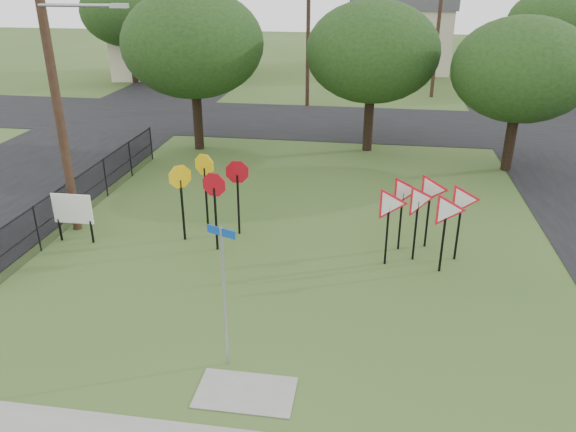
% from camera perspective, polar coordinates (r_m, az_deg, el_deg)
% --- Properties ---
extents(ground, '(140.00, 140.00, 0.00)m').
position_cam_1_polar(ground, '(13.87, -2.09, -11.04)').
color(ground, '#314F1D').
extents(street_left, '(8.00, 50.00, 0.02)m').
position_cam_1_polar(street_left, '(26.71, -23.97, 4.44)').
color(street_left, black).
rests_on(street_left, ground).
extents(street_far, '(60.00, 8.00, 0.02)m').
position_cam_1_polar(street_far, '(32.24, 4.65, 9.46)').
color(street_far, black).
rests_on(street_far, ground).
extents(curb_pad, '(2.00, 1.20, 0.02)m').
position_cam_1_polar(curb_pad, '(12.01, -4.33, -17.43)').
color(curb_pad, gray).
rests_on(curb_pad, ground).
extents(street_name_sign, '(0.63, 0.28, 3.28)m').
position_cam_1_polar(street_name_sign, '(11.72, -6.51, -7.48)').
color(street_name_sign, '#A0A3A9').
rests_on(street_name_sign, ground).
extents(stop_sign_cluster, '(2.30, 1.94, 2.51)m').
position_cam_1_polar(stop_sign_cluster, '(17.61, -7.99, 3.40)').
color(stop_sign_cluster, black).
rests_on(stop_sign_cluster, ground).
extents(yield_sign_cluster, '(3.11, 1.65, 2.44)m').
position_cam_1_polar(yield_sign_cluster, '(16.56, 13.69, 1.34)').
color(yield_sign_cluster, black).
rests_on(yield_sign_cluster, ground).
extents(info_board, '(1.29, 0.05, 1.61)m').
position_cam_1_polar(info_board, '(18.63, -21.04, 0.52)').
color(info_board, black).
rests_on(info_board, ground).
extents(utility_pole_main, '(3.55, 0.33, 10.00)m').
position_cam_1_polar(utility_pole_main, '(18.51, -22.74, 13.59)').
color(utility_pole_main, '#3E281C').
rests_on(utility_pole_main, ground).
extents(far_pole_a, '(1.40, 0.24, 9.00)m').
position_cam_1_polar(far_pole_a, '(35.58, 2.06, 18.37)').
color(far_pole_a, '#3E281C').
rests_on(far_pole_a, ground).
extents(far_pole_b, '(1.40, 0.24, 8.50)m').
position_cam_1_polar(far_pole_b, '(39.52, 14.99, 17.80)').
color(far_pole_b, '#3E281C').
rests_on(far_pole_b, ground).
extents(far_pole_c, '(1.40, 0.24, 9.00)m').
position_cam_1_polar(far_pole_c, '(43.08, -8.15, 19.10)').
color(far_pole_c, '#3E281C').
rests_on(far_pole_c, ground).
extents(fence_run, '(0.05, 11.55, 1.50)m').
position_cam_1_polar(fence_run, '(21.24, -19.40, 2.74)').
color(fence_run, black).
rests_on(fence_run, ground).
extents(house_left, '(10.58, 8.88, 7.20)m').
position_cam_1_polar(house_left, '(48.19, -11.47, 18.21)').
color(house_left, beige).
rests_on(house_left, ground).
extents(house_mid, '(8.40, 8.40, 6.20)m').
position_cam_1_polar(house_mid, '(51.43, 11.32, 17.98)').
color(house_mid, beige).
rests_on(house_mid, ground).
extents(tree_near_left, '(6.40, 6.40, 7.27)m').
position_cam_1_polar(tree_near_left, '(26.67, -9.64, 16.84)').
color(tree_near_left, black).
rests_on(tree_near_left, ground).
extents(tree_near_mid, '(6.00, 6.00, 6.80)m').
position_cam_1_polar(tree_near_mid, '(26.39, 8.59, 16.14)').
color(tree_near_mid, black).
rests_on(tree_near_mid, ground).
extents(tree_near_right, '(5.60, 5.60, 6.33)m').
position_cam_1_polar(tree_near_right, '(25.12, 22.65, 13.55)').
color(tree_near_right, black).
rests_on(tree_near_right, ground).
extents(tree_far_left, '(6.80, 6.80, 7.73)m').
position_cam_1_polar(tree_far_left, '(45.12, -15.95, 19.40)').
color(tree_far_left, black).
rests_on(tree_far_left, ground).
extents(tree_far_right, '(6.00, 6.00, 6.80)m').
position_cam_1_polar(tree_far_right, '(44.88, 25.22, 17.31)').
color(tree_far_right, black).
rests_on(tree_far_right, ground).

